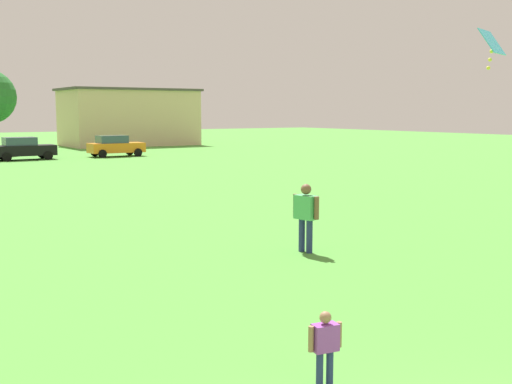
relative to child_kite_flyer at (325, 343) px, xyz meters
The scene contains 6 objects.
child_kite_flyer is the anchor object (origin of this frame).
adult_bystander 7.99m from the child_kite_flyer, 54.59° to the left, with size 0.43×0.82×1.76m.
kite 11.80m from the child_kite_flyer, 27.21° to the left, with size 1.16×0.81×1.08m.
parked_car_black_2 42.90m from the child_kite_flyer, 82.30° to the left, with size 4.30×2.02×1.68m.
parked_car_orange_3 44.07m from the child_kite_flyer, 73.24° to the left, with size 4.30×2.02×1.68m.
house_right 61.09m from the child_kite_flyer, 70.88° to the left, with size 13.69×8.07×5.93m.
Camera 1 is at (-5.07, -3.05, 3.59)m, focal length 44.18 mm.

